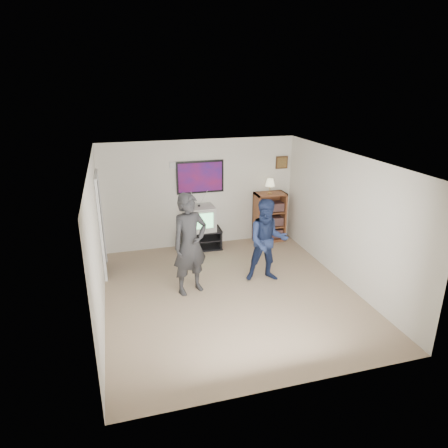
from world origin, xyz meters
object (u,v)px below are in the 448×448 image
media_stand (201,239)px  bookshelf (269,217)px  crt_television (199,218)px  person_tall (190,244)px  person_short (267,241)px

media_stand → bookshelf: size_ratio=0.79×
crt_television → bookshelf: size_ratio=0.56×
bookshelf → person_tall: bearing=-139.8°
media_stand → person_short: person_short is taller
media_stand → person_tall: person_tall is taller
bookshelf → person_short: bearing=-113.1°
person_tall → person_short: size_ratio=1.15×
bookshelf → crt_television: bearing=-178.4°
media_stand → crt_television: crt_television is taller
bookshelf → person_tall: 3.09m
media_stand → bookshelf: bearing=4.1°
crt_television → person_tall: size_ratio=0.35×
media_stand → crt_television: 0.52m
person_tall → person_short: person_tall is taller
bookshelf → media_stand: bearing=-178.3°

